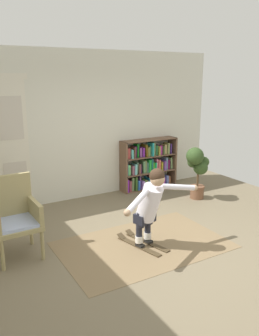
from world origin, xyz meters
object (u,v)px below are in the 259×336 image
Objects in this scene: skis_pair at (142,243)px; bookshelf at (148,166)px; potted_plant at (198,167)px; wicker_chair at (14,215)px; person_skier at (151,202)px.

bookshelf is at bearing 55.23° from skis_pair.
bookshelf is 1.19m from potted_plant.
potted_plant is (0.48, -1.08, 0.16)m from bookshelf.
bookshelf is 1.19× the size of wicker_chair.
skis_pair is (-1.54, -2.21, -0.47)m from bookshelf.
person_skier is at bearing -122.26° from bookshelf.
skis_pair is at bearing 104.18° from person_skier.
wicker_chair is at bearing -153.59° from bookshelf.
person_skier is at bearing -146.78° from potted_plant.
bookshelf is 0.90× the size of person_skier.
person_skier reaches higher than wicker_chair.
potted_plant is 2.40m from skis_pair.
bookshelf is at bearing 113.96° from potted_plant.
wicker_chair is 3.70m from potted_plant.
bookshelf is 2.73m from skis_pair.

